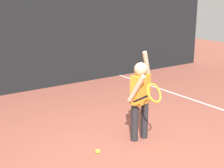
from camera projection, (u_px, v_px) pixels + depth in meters
ground_plane at (132, 163)px, 4.49m from camera, size 20.00×20.00×0.00m
court_line_sideline at (208, 105)px, 6.77m from camera, size 0.05×9.00×0.00m
back_fence_windscreen at (16, 7)px, 7.17m from camera, size 11.21×0.08×3.76m
fence_post_2 at (15, 3)px, 7.20m from camera, size 0.09×0.09×3.91m
fence_post_3 at (119, 1)px, 8.70m from camera, size 0.09×0.09×3.91m
tennis_player at (141, 94)px, 5.01m from camera, size 0.59×0.72×1.35m
tennis_ball_2 at (98, 151)px, 4.75m from camera, size 0.07×0.07×0.07m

